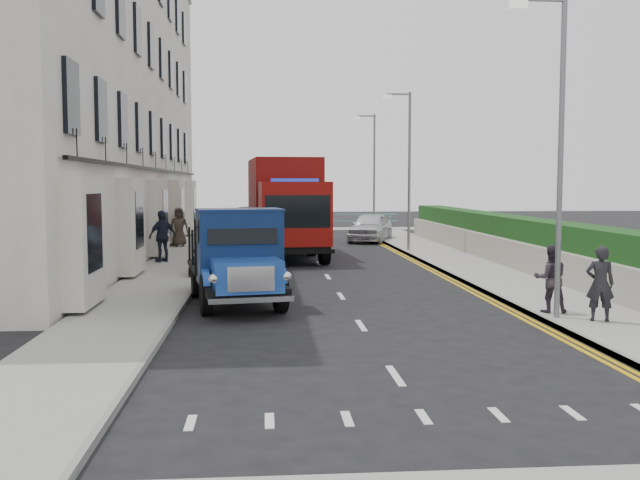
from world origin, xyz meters
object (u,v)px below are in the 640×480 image
Objects in this scene: bedford_lorry at (239,263)px; red_lorry at (286,205)px; lamp_mid at (407,161)px; parked_car_front at (218,255)px; pedestrian_east_near at (600,284)px; lamp_near at (556,138)px; lamp_far at (372,167)px.

bedford_lorry is 12.34m from red_lorry.
parked_car_front is at bearing -138.01° from lamp_mid.
bedford_lorry is at bearing -116.79° from lamp_mid.
bedford_lorry is at bearing -76.53° from parked_car_front.
bedford_lorry is 8.24m from pedestrian_east_near.
bedford_lorry is (-6.86, -13.58, -2.90)m from lamp_mid.
lamp_near is at bearing -90.00° from lamp_mid.
lamp_mid reaches higher than parked_car_front.
lamp_mid is at bearing 53.43° from bedford_lorry.
parked_car_front is (-7.78, 9.00, -3.37)m from lamp_near.
pedestrian_east_near is (0.84, -0.50, -3.08)m from lamp_near.
lamp_far is at bearing 64.01° from bedford_lorry.
bedford_lorry is 0.66× the size of red_lorry.
lamp_far is 19.00m from parked_car_front.
pedestrian_east_near is at bearing -30.56° from bedford_lorry.
lamp_mid is (0.00, 16.00, 0.00)m from lamp_near.
lamp_near is 12.36m from parked_car_front.
lamp_mid reaches higher than bedford_lorry.
lamp_far is at bearing 70.91° from parked_car_front.
bedford_lorry is (-6.86, 2.42, -2.90)m from lamp_near.
lamp_far is (0.00, 26.00, 0.00)m from lamp_near.
lamp_far is 4.37× the size of pedestrian_east_near.
parked_car_front is (-0.92, 6.58, -0.47)m from bedford_lorry.
lamp_near is at bearing -74.32° from red_lorry.
lamp_far reaches higher than parked_car_front.
lamp_mid is 0.88× the size of red_lorry.
lamp_mid is 5.82m from red_lorry.
lamp_far is at bearing 60.43° from red_lorry.
red_lorry is 16.39m from pedestrian_east_near.
lamp_near is 1.00× the size of lamp_mid.
parked_car_front is (-2.43, -5.63, -1.53)m from red_lorry.
lamp_far is 1.89× the size of parked_car_front.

